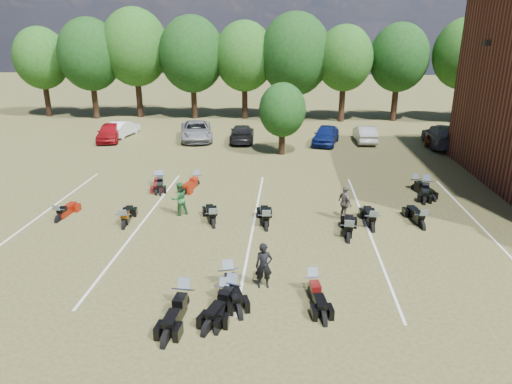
# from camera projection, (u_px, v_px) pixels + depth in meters

# --- Properties ---
(ground) EXTENTS (160.00, 160.00, 0.00)m
(ground) POSITION_uv_depth(u_px,v_px,m) (326.00, 259.00, 17.19)
(ground) COLOR brown
(ground) RESTS_ON ground
(car_0) EXTENTS (2.38, 4.29, 1.38)m
(car_0) POSITION_uv_depth(u_px,v_px,m) (109.00, 132.00, 35.62)
(car_0) COLOR maroon
(car_0) RESTS_ON ground
(car_1) EXTENTS (1.95, 4.03, 1.27)m
(car_1) POSITION_uv_depth(u_px,v_px,m) (122.00, 128.00, 37.30)
(car_1) COLOR silver
(car_1) RESTS_ON ground
(car_2) EXTENTS (3.46, 5.59, 1.44)m
(car_2) POSITION_uv_depth(u_px,v_px,m) (196.00, 131.00, 35.96)
(car_2) COLOR gray
(car_2) RESTS_ON ground
(car_3) EXTENTS (2.12, 4.59, 1.30)m
(car_3) POSITION_uv_depth(u_px,v_px,m) (242.00, 133.00, 35.44)
(car_3) COLOR black
(car_3) RESTS_ON ground
(car_4) EXTENTS (2.56, 4.40, 1.41)m
(car_4) POSITION_uv_depth(u_px,v_px,m) (326.00, 135.00, 34.60)
(car_4) COLOR #0C1854
(car_4) RESTS_ON ground
(car_5) EXTENTS (1.39, 3.89, 1.28)m
(car_5) POSITION_uv_depth(u_px,v_px,m) (365.00, 134.00, 35.21)
(car_5) COLOR #B8B7B2
(car_5) RESTS_ON ground
(car_6) EXTENTS (3.73, 5.25, 1.33)m
(car_6) POSITION_uv_depth(u_px,v_px,m) (442.00, 135.00, 34.66)
(car_6) COLOR #571504
(car_6) RESTS_ON ground
(car_7) EXTENTS (2.67, 5.62, 1.58)m
(car_7) POSITION_uv_depth(u_px,v_px,m) (442.00, 136.00, 33.82)
(car_7) COLOR #3A393E
(car_7) RESTS_ON ground
(person_black) EXTENTS (0.63, 0.47, 1.57)m
(person_black) POSITION_uv_depth(u_px,v_px,m) (264.00, 266.00, 15.04)
(person_black) COLOR black
(person_black) RESTS_ON ground
(person_green) EXTENTS (0.97, 0.92, 1.58)m
(person_green) POSITION_uv_depth(u_px,v_px,m) (179.00, 199.00, 21.10)
(person_green) COLOR #24622F
(person_green) RESTS_ON ground
(person_grey) EXTENTS (0.79, 1.03, 1.63)m
(person_grey) POSITION_uv_depth(u_px,v_px,m) (345.00, 203.00, 20.48)
(person_grey) COLOR #5C554F
(person_grey) RESTS_ON ground
(motorcycle_1) EXTENTS (0.93, 2.42, 1.32)m
(motorcycle_1) POSITION_uv_depth(u_px,v_px,m) (184.00, 307.00, 14.16)
(motorcycle_1) COLOR black
(motorcycle_1) RESTS_ON ground
(motorcycle_2) EXTENTS (0.64, 2.02, 1.12)m
(motorcycle_2) POSITION_uv_depth(u_px,v_px,m) (224.00, 302.00, 14.45)
(motorcycle_2) COLOR black
(motorcycle_2) RESTS_ON ground
(motorcycle_3) EXTENTS (1.43, 2.45, 1.30)m
(motorcycle_3) POSITION_uv_depth(u_px,v_px,m) (229.00, 287.00, 15.32)
(motorcycle_3) COLOR black
(motorcycle_3) RESTS_ON ground
(motorcycle_4) EXTENTS (1.39, 2.43, 1.29)m
(motorcycle_4) POSITION_uv_depth(u_px,v_px,m) (231.00, 301.00, 14.49)
(motorcycle_4) COLOR black
(motorcycle_4) RESTS_ON ground
(motorcycle_5) EXTENTS (1.03, 2.25, 1.21)m
(motorcycle_5) POSITION_uv_depth(u_px,v_px,m) (312.00, 293.00, 14.94)
(motorcycle_5) COLOR black
(motorcycle_5) RESTS_ON ground
(motorcycle_7) EXTENTS (0.80, 2.07, 1.13)m
(motorcycle_7) POSITION_uv_depth(u_px,v_px,m) (59.00, 221.00, 20.65)
(motorcycle_7) COLOR maroon
(motorcycle_7) RESTS_ON ground
(motorcycle_8) EXTENTS (0.99, 2.24, 1.21)m
(motorcycle_8) POSITION_uv_depth(u_px,v_px,m) (124.00, 227.00, 19.99)
(motorcycle_8) COLOR black
(motorcycle_8) RESTS_ON ground
(motorcycle_9) EXTENTS (0.99, 2.37, 1.28)m
(motorcycle_9) POSITION_uv_depth(u_px,v_px,m) (266.00, 229.00, 19.83)
(motorcycle_9) COLOR black
(motorcycle_9) RESTS_ON ground
(motorcycle_10) EXTENTS (1.28, 2.32, 1.23)m
(motorcycle_10) POSITION_uv_depth(u_px,v_px,m) (213.00, 226.00, 20.10)
(motorcycle_10) COLOR black
(motorcycle_10) RESTS_ON ground
(motorcycle_11) EXTENTS (1.03, 2.43, 1.32)m
(motorcycle_11) POSITION_uv_depth(u_px,v_px,m) (348.00, 240.00, 18.73)
(motorcycle_11) COLOR black
(motorcycle_11) RESTS_ON ground
(motorcycle_12) EXTENTS (0.76, 2.35, 1.31)m
(motorcycle_12) POSITION_uv_depth(u_px,v_px,m) (372.00, 230.00, 19.72)
(motorcycle_12) COLOR black
(motorcycle_12) RESTS_ON ground
(motorcycle_13) EXTENTS (0.97, 2.33, 1.26)m
(motorcycle_13) POSITION_uv_depth(u_px,v_px,m) (421.00, 228.00, 19.91)
(motorcycle_13) COLOR black
(motorcycle_13) RESTS_ON ground
(motorcycle_14) EXTENTS (1.06, 2.11, 1.13)m
(motorcycle_14) POSITION_uv_depth(u_px,v_px,m) (158.00, 185.00, 25.44)
(motorcycle_14) COLOR #4E0B0E
(motorcycle_14) RESTS_ON ground
(motorcycle_15) EXTENTS (1.16, 2.30, 1.22)m
(motorcycle_15) POSITION_uv_depth(u_px,v_px,m) (197.00, 186.00, 25.40)
(motorcycle_15) COLOR maroon
(motorcycle_15) RESTS_ON ground
(motorcycle_16) EXTENTS (1.16, 2.20, 1.17)m
(motorcycle_16) POSITION_uv_depth(u_px,v_px,m) (161.00, 185.00, 25.45)
(motorcycle_16) COLOR black
(motorcycle_16) RESTS_ON ground
(motorcycle_19) EXTENTS (1.39, 2.49, 1.32)m
(motorcycle_19) POSITION_uv_depth(u_px,v_px,m) (425.00, 193.00, 24.28)
(motorcycle_19) COLOR black
(motorcycle_19) RESTS_ON ground
(motorcycle_20) EXTENTS (1.33, 2.35, 1.25)m
(motorcycle_20) POSITION_uv_depth(u_px,v_px,m) (415.00, 190.00, 24.68)
(motorcycle_20) COLOR black
(motorcycle_20) RESTS_ON ground
(tree_line) EXTENTS (56.00, 6.00, 9.79)m
(tree_line) POSITION_uv_depth(u_px,v_px,m) (296.00, 52.00, 42.45)
(tree_line) COLOR black
(tree_line) RESTS_ON ground
(young_tree_midfield) EXTENTS (3.20, 3.20, 4.70)m
(young_tree_midfield) POSITION_uv_depth(u_px,v_px,m) (282.00, 110.00, 30.88)
(young_tree_midfield) COLOR black
(young_tree_midfield) RESTS_ON ground
(parking_lines) EXTENTS (20.10, 14.00, 0.01)m
(parking_lines) POSITION_uv_depth(u_px,v_px,m) (253.00, 225.00, 20.21)
(parking_lines) COLOR silver
(parking_lines) RESTS_ON ground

